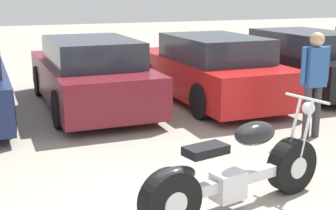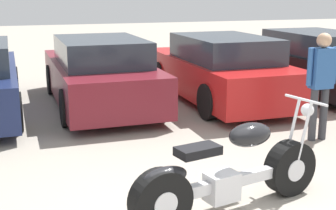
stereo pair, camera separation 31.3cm
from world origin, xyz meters
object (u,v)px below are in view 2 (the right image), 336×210
object	(u,v)px
parked_car_maroon	(100,74)
person_standing	(321,78)
motorcycle	(228,175)
parked_car_red	(219,70)
parked_car_black	(311,62)

from	to	relation	value
parked_car_maroon	person_standing	world-z (taller)	person_standing
motorcycle	parked_car_maroon	bearing A→B (deg)	94.31
motorcycle	parked_car_maroon	world-z (taller)	parked_car_maroon
motorcycle	parked_car_red	world-z (taller)	parked_car_red
motorcycle	person_standing	distance (m)	3.06
parked_car_red	parked_car_black	distance (m)	2.51
motorcycle	parked_car_maroon	size ratio (longest dim) A/B	0.51
motorcycle	parked_car_red	xyz separation A→B (m)	(2.11, 4.79, 0.25)
motorcycle	parked_car_black	bearing A→B (deg)	47.87
motorcycle	person_standing	size ratio (longest dim) A/B	1.39
parked_car_red	person_standing	world-z (taller)	person_standing
parked_car_red	person_standing	distance (m)	3.03
motorcycle	parked_car_red	bearing A→B (deg)	66.27
parked_car_black	person_standing	bearing A→B (deg)	-123.51
parked_car_maroon	person_standing	xyz separation A→B (m)	(2.81, -3.36, 0.33)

